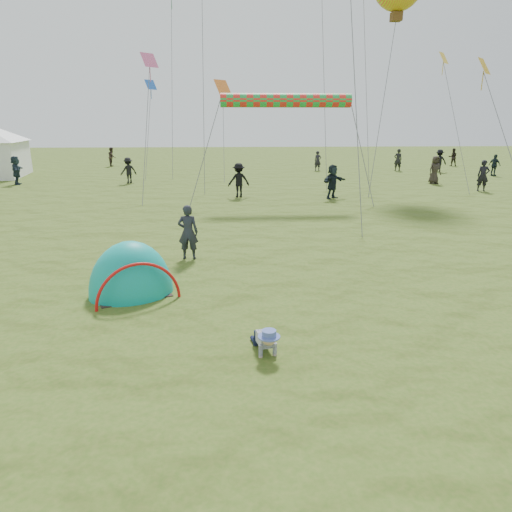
{
  "coord_description": "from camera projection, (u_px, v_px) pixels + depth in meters",
  "views": [
    {
      "loc": [
        0.46,
        -7.71,
        3.78
      ],
      "look_at": [
        1.08,
        1.79,
        1.0
      ],
      "focal_mm": 32.0,
      "sensor_mm": 36.0,
      "label": 1
    }
  ],
  "objects": [
    {
      "name": "ground",
      "position": [
        204.0,
        336.0,
        8.41
      ],
      "size": [
        140.0,
        140.0,
        0.0
      ],
      "primitive_type": "plane",
      "color": "#325215"
    },
    {
      "name": "crawling_toddler",
      "position": [
        266.0,
        339.0,
        7.73
      ],
      "size": [
        0.6,
        0.76,
        0.52
      ],
      "primitive_type": null,
      "rotation": [
        0.0,
        0.0,
        0.21
      ],
      "color": "black",
      "rests_on": "ground"
    },
    {
      "name": "crowd_person_13",
      "position": [
        112.0,
        157.0,
        41.38
      ],
      "size": [
        0.75,
        0.91,
        1.7
      ],
      "primitive_type": "imported",
      "rotation": [
        0.0,
        0.0,
        1.71
      ],
      "color": "#342922",
      "rests_on": "ground"
    },
    {
      "name": "crowd_person_0",
      "position": [
        318.0,
        161.0,
        37.54
      ],
      "size": [
        0.64,
        0.48,
        1.6
      ],
      "primitive_type": "imported",
      "rotation": [
        0.0,
        0.0,
        0.18
      ],
      "color": "black",
      "rests_on": "ground"
    },
    {
      "name": "rainbow_tube_kite",
      "position": [
        286.0,
        100.0,
        21.32
      ],
      "size": [
        6.13,
        0.64,
        0.64
      ],
      "primitive_type": "cylinder",
      "rotation": [
        0.0,
        1.57,
        0.0
      ],
      "color": "red"
    },
    {
      "name": "diamond_kite_2",
      "position": [
        444.0,
        58.0,
        27.92
      ],
      "size": [
        0.84,
        0.84,
        0.69
      ],
      "primitive_type": "plane",
      "rotation": [
        1.05,
        0.0,
        0.79
      ],
      "color": "yellow"
    },
    {
      "name": "crowd_person_6",
      "position": [
        483.0,
        176.0,
        26.17
      ],
      "size": [
        0.74,
        0.6,
        1.77
      ],
      "primitive_type": "imported",
      "rotation": [
        0.0,
        0.0,
        5.98
      ],
      "color": "black",
      "rests_on": "ground"
    },
    {
      "name": "crowd_person_10",
      "position": [
        435.0,
        170.0,
        29.43
      ],
      "size": [
        0.97,
        0.74,
        1.76
      ],
      "primitive_type": "imported",
      "rotation": [
        0.0,
        0.0,
        0.23
      ],
      "color": "#2B251F",
      "rests_on": "ground"
    },
    {
      "name": "crowd_person_14",
      "position": [
        495.0,
        165.0,
        33.79
      ],
      "size": [
        0.74,
        1.0,
        1.58
      ],
      "primitive_type": "imported",
      "rotation": [
        0.0,
        0.0,
        2.01
      ],
      "color": "black",
      "rests_on": "ground"
    },
    {
      "name": "crowd_person_11",
      "position": [
        332.0,
        182.0,
        23.57
      ],
      "size": [
        1.6,
        1.4,
        1.75
      ],
      "primitive_type": "imported",
      "rotation": [
        0.0,
        0.0,
        0.66
      ],
      "color": "black",
      "rests_on": "ground"
    },
    {
      "name": "crowd_person_15",
      "position": [
        239.0,
        180.0,
        24.05
      ],
      "size": [
        1.26,
        0.87,
        1.78
      ],
      "primitive_type": "imported",
      "rotation": [
        0.0,
        0.0,
        3.34
      ],
      "color": "black",
      "rests_on": "ground"
    },
    {
      "name": "diamond_kite_10",
      "position": [
        151.0,
        85.0,
        34.28
      ],
      "size": [
        0.88,
        0.88,
        0.72
      ],
      "primitive_type": "plane",
      "rotation": [
        1.05,
        0.0,
        0.79
      ],
      "color": "blue"
    },
    {
      "name": "standing_adult",
      "position": [
        188.0,
        232.0,
        13.0
      ],
      "size": [
        0.6,
        0.42,
        1.58
      ],
      "primitive_type": "imported",
      "rotation": [
        0.0,
        0.0,
        3.07
      ],
      "color": "#21232B",
      "rests_on": "ground"
    },
    {
      "name": "diamond_kite_5",
      "position": [
        149.0,
        60.0,
        24.49
      ],
      "size": [
        0.93,
        0.93,
        0.76
      ],
      "primitive_type": "plane",
      "rotation": [
        1.05,
        0.0,
        0.79
      ],
      "color": "#D55588"
    },
    {
      "name": "popup_tent",
      "position": [
        132.0,
        293.0,
        10.52
      ],
      "size": [
        2.39,
        2.22,
        2.48
      ],
      "primitive_type": "ellipsoid",
      "rotation": [
        0.0,
        0.0,
        0.42
      ],
      "color": "#0D9981",
      "rests_on": "ground"
    },
    {
      "name": "crowd_person_9",
      "position": [
        128.0,
        170.0,
        29.62
      ],
      "size": [
        1.23,
        1.1,
        1.66
      ],
      "primitive_type": "imported",
      "rotation": [
        0.0,
        0.0,
        3.71
      ],
      "color": "black",
      "rests_on": "ground"
    },
    {
      "name": "crowd_person_12",
      "position": [
        398.0,
        160.0,
        37.52
      ],
      "size": [
        0.67,
        0.47,
        1.76
      ],
      "primitive_type": "imported",
      "rotation": [
        0.0,
        0.0,
        3.07
      ],
      "color": "black",
      "rests_on": "ground"
    },
    {
      "name": "crowd_person_1",
      "position": [
        453.0,
        157.0,
        41.76
      ],
      "size": [
        0.87,
        0.73,
        1.58
      ],
      "primitive_type": "imported",
      "rotation": [
        0.0,
        0.0,
        2.95
      ],
      "color": "black",
      "rests_on": "ground"
    },
    {
      "name": "diamond_kite_1",
      "position": [
        484.0,
        66.0,
        20.09
      ],
      "size": [
        0.87,
        0.87,
        0.71
      ],
      "primitive_type": "plane",
      "rotation": [
        1.05,
        0.0,
        0.79
      ],
      "color": "gold"
    },
    {
      "name": "diamond_kite_0",
      "position": [
        223.0,
        87.0,
        33.33
      ],
      "size": [
        1.35,
        1.35,
        1.1
      ],
      "primitive_type": "plane",
      "rotation": [
        1.05,
        0.0,
        0.79
      ],
      "color": "orange"
    },
    {
      "name": "crowd_person_5",
      "position": [
        16.0,
        170.0,
        28.99
      ],
      "size": [
        0.9,
        1.75,
        1.8
      ],
      "primitive_type": "imported",
      "rotation": [
        0.0,
        0.0,
        1.8
      ],
      "color": "#1F2D38",
      "rests_on": "ground"
    },
    {
      "name": "crowd_person_3",
      "position": [
        439.0,
        161.0,
        36.51
      ],
      "size": [
        1.22,
        0.79,
        1.78
      ],
      "primitive_type": "imported",
      "rotation": [
        0.0,
        0.0,
        3.02
      ],
      "color": "black",
      "rests_on": "ground"
    }
  ]
}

